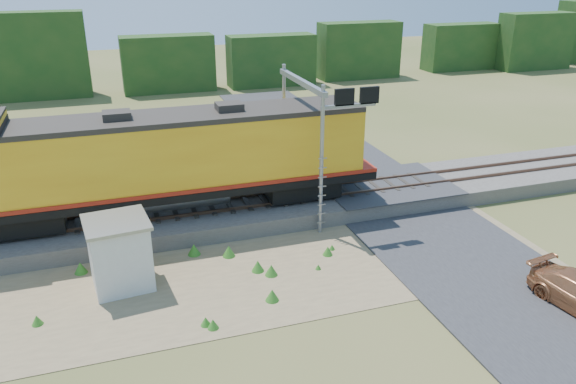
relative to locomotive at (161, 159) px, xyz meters
name	(u,v)px	position (x,y,z in m)	size (l,w,h in m)	color
ground	(303,271)	(4.94, -6.00, -3.56)	(140.00, 140.00, 0.00)	#475123
ballast	(264,208)	(4.94, 0.00, -3.16)	(70.00, 5.00, 0.80)	slate
rails	(263,199)	(4.94, 0.00, -2.68)	(70.00, 1.54, 0.16)	brown
dirt_shoulder	(254,272)	(2.94, -5.50, -3.54)	(26.00, 8.00, 0.03)	#8C7754
road	(437,238)	(11.94, -5.26, -3.47)	(7.00, 66.00, 0.86)	#38383A
tree_line_north	(175,60)	(4.94, 32.00, -0.49)	(130.00, 3.00, 6.50)	#193C16
weed_clumps	(221,283)	(1.44, -5.90, -3.56)	(15.00, 6.20, 0.56)	#307020
locomotive	(161,159)	(0.00, 0.00, 0.00)	(20.42, 3.11, 5.27)	black
shed	(120,253)	(-2.32, -4.77, -2.10)	(2.67, 2.67, 2.87)	silver
signal_gantry	(313,113)	(7.33, -0.67, 1.81)	(2.84, 6.20, 7.16)	gray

